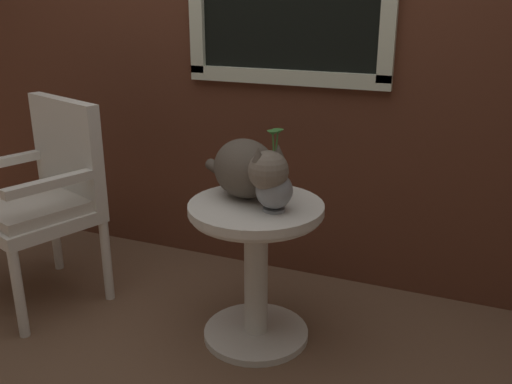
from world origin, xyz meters
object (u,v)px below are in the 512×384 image
object	(u,v)px
wicker_side_table	(256,250)
cat	(248,169)
pewter_vase_with_ivy	(274,187)
wicker_chair	(44,192)

from	to	relation	value
wicker_side_table	cat	bearing A→B (deg)	138.44
wicker_side_table	pewter_vase_with_ivy	size ratio (longest dim) A/B	1.97
wicker_chair	cat	distance (m)	1.02
cat	pewter_vase_with_ivy	distance (m)	0.17
cat	pewter_vase_with_ivy	world-z (taller)	pewter_vase_with_ivy
wicker_chair	wicker_side_table	bearing A→B (deg)	1.70
wicker_side_table	pewter_vase_with_ivy	xyz separation A→B (m)	(0.09, -0.04, 0.30)
cat	pewter_vase_with_ivy	xyz separation A→B (m)	(0.15, -0.09, -0.03)
pewter_vase_with_ivy	cat	bearing A→B (deg)	148.37
wicker_side_table	pewter_vase_with_ivy	world-z (taller)	pewter_vase_with_ivy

